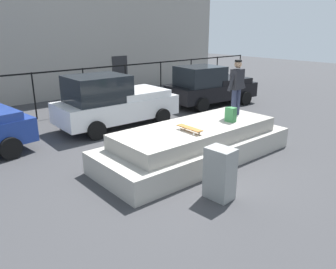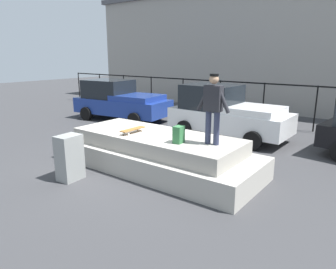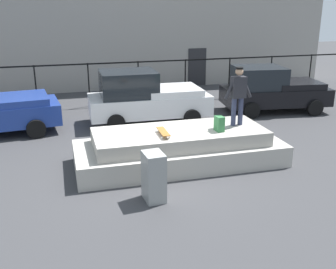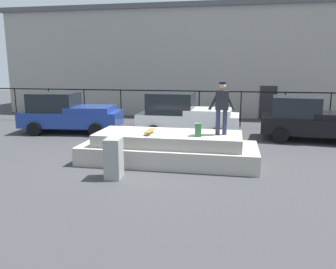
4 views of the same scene
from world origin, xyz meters
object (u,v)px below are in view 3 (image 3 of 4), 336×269
object	(u,v)px
skateboarder	(238,92)
utility_box	(154,177)
skateboard	(163,132)
car_white_pickup_mid	(145,97)
backpack	(219,124)
car_black_pickup_far	(272,89)

from	to	relation	value
skateboarder	utility_box	size ratio (longest dim) A/B	1.44
skateboard	car_white_pickup_mid	xyz separation A→B (m)	(0.50, 4.57, -0.13)
skateboarder	backpack	world-z (taller)	skateboarder
skateboarder	skateboard	xyz separation A→B (m)	(-2.28, -0.34, -0.86)
skateboarder	backpack	size ratio (longest dim) A/B	4.00
skateboard	backpack	bearing A→B (deg)	-2.01
skateboarder	car_black_pickup_far	distance (m)	5.80
skateboard	car_white_pickup_mid	distance (m)	4.60
backpack	utility_box	xyz separation A→B (m)	(-2.24, -1.58, -0.62)
skateboarder	car_white_pickup_mid	world-z (taller)	skateboarder
utility_box	backpack	bearing A→B (deg)	30.90
backpack	utility_box	size ratio (longest dim) A/B	0.36
utility_box	skateboard	bearing A→B (deg)	63.74
skateboard	backpack	distance (m)	1.58
backpack	utility_box	bearing A→B (deg)	-60.86
car_white_pickup_mid	skateboarder	bearing A→B (deg)	-67.13
skateboard	car_white_pickup_mid	world-z (taller)	car_white_pickup_mid
skateboard	car_black_pickup_far	bearing A→B (deg)	38.82
car_black_pickup_far	utility_box	xyz separation A→B (m)	(-6.56, -6.39, -0.34)
skateboard	backpack	xyz separation A→B (m)	(1.58, -0.06, 0.11)
skateboarder	skateboard	bearing A→B (deg)	-171.53
car_white_pickup_mid	car_black_pickup_far	distance (m)	5.41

